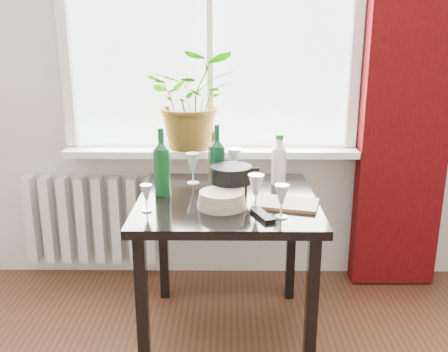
{
  "coord_description": "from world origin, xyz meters",
  "views": [
    {
      "loc": [
        0.11,
        -0.72,
        1.5
      ],
      "look_at": [
        0.08,
        1.55,
        0.85
      ],
      "focal_mm": 40.0,
      "sensor_mm": 36.0,
      "label": 1
    }
  ],
  "objects_px": {
    "wineglass_back_center": "(234,164)",
    "tv_remote": "(263,215)",
    "bottle_amber": "(214,156)",
    "wineglass_front_left": "(147,198)",
    "cutting_board": "(286,204)",
    "potted_plant": "(193,100)",
    "wineglass_back_left": "(193,168)",
    "wineglass_far_right": "(281,201)",
    "wine_bottle_left": "(162,161)",
    "table": "(227,216)",
    "cleaning_bottle": "(279,159)",
    "fondue_pot": "(231,182)",
    "radiator": "(91,220)",
    "wine_bottle_right": "(217,157)",
    "plate_stack": "(222,200)",
    "wineglass_front_right": "(256,192)"
  },
  "relations": [
    {
      "from": "table",
      "to": "plate_stack",
      "type": "distance_m",
      "value": 0.19
    },
    {
      "from": "wine_bottle_right",
      "to": "cutting_board",
      "type": "xyz_separation_m",
      "value": [
        0.32,
        -0.24,
        -0.16
      ]
    },
    {
      "from": "wineglass_back_left",
      "to": "fondue_pot",
      "type": "relative_size",
      "value": 0.73
    },
    {
      "from": "wine_bottle_right",
      "to": "wineglass_back_center",
      "type": "bearing_deg",
      "value": 60.79
    },
    {
      "from": "bottle_amber",
      "to": "wineglass_far_right",
      "type": "relative_size",
      "value": 1.8
    },
    {
      "from": "wineglass_far_right",
      "to": "cutting_board",
      "type": "xyz_separation_m",
      "value": [
        0.04,
        0.16,
        -0.07
      ]
    },
    {
      "from": "wine_bottle_left",
      "to": "fondue_pot",
      "type": "height_order",
      "value": "wine_bottle_left"
    },
    {
      "from": "cleaning_bottle",
      "to": "wineglass_front_left",
      "type": "distance_m",
      "value": 0.76
    },
    {
      "from": "table",
      "to": "wineglass_back_left",
      "type": "distance_m",
      "value": 0.34
    },
    {
      "from": "wineglass_front_left",
      "to": "cutting_board",
      "type": "xyz_separation_m",
      "value": [
        0.63,
        0.09,
        -0.05
      ]
    },
    {
      "from": "cutting_board",
      "to": "wineglass_front_right",
      "type": "bearing_deg",
      "value": -152.79
    },
    {
      "from": "radiator",
      "to": "wineglass_front_left",
      "type": "relative_size",
      "value": 6.45
    },
    {
      "from": "wineglass_far_right",
      "to": "cutting_board",
      "type": "relative_size",
      "value": 0.52
    },
    {
      "from": "potted_plant",
      "to": "plate_stack",
      "type": "xyz_separation_m",
      "value": [
        0.18,
        -0.76,
        -0.35
      ]
    },
    {
      "from": "wine_bottle_right",
      "to": "wineglass_front_left",
      "type": "bearing_deg",
      "value": -132.66
    },
    {
      "from": "wine_bottle_right",
      "to": "plate_stack",
      "type": "xyz_separation_m",
      "value": [
        0.03,
        -0.28,
        -0.13
      ]
    },
    {
      "from": "wine_bottle_left",
      "to": "wineglass_back_left",
      "type": "xyz_separation_m",
      "value": [
        0.13,
        0.19,
        -0.09
      ]
    },
    {
      "from": "bottle_amber",
      "to": "cutting_board",
      "type": "relative_size",
      "value": 0.93
    },
    {
      "from": "wineglass_far_right",
      "to": "cleaning_bottle",
      "type": "bearing_deg",
      "value": 85.93
    },
    {
      "from": "fondue_pot",
      "to": "cutting_board",
      "type": "height_order",
      "value": "fondue_pot"
    },
    {
      "from": "cleaning_bottle",
      "to": "cutting_board",
      "type": "distance_m",
      "value": 0.36
    },
    {
      "from": "cleaning_bottle",
      "to": "wineglass_far_right",
      "type": "relative_size",
      "value": 1.74
    },
    {
      "from": "table",
      "to": "wineglass_front_right",
      "type": "bearing_deg",
      "value": -54.89
    },
    {
      "from": "radiator",
      "to": "fondue_pot",
      "type": "bearing_deg",
      "value": -35.55
    },
    {
      "from": "potted_plant",
      "to": "table",
      "type": "bearing_deg",
      "value": -71.99
    },
    {
      "from": "radiator",
      "to": "table",
      "type": "distance_m",
      "value": 1.09
    },
    {
      "from": "wineglass_front_right",
      "to": "tv_remote",
      "type": "bearing_deg",
      "value": -72.87
    },
    {
      "from": "wineglass_back_left",
      "to": "wineglass_front_left",
      "type": "height_order",
      "value": "wineglass_back_left"
    },
    {
      "from": "plate_stack",
      "to": "tv_remote",
      "type": "height_order",
      "value": "plate_stack"
    },
    {
      "from": "potted_plant",
      "to": "wineglass_back_left",
      "type": "distance_m",
      "value": 0.49
    },
    {
      "from": "plate_stack",
      "to": "wineglass_back_center",
      "type": "bearing_deg",
      "value": 82.04
    },
    {
      "from": "radiator",
      "to": "potted_plant",
      "type": "bearing_deg",
      "value": -1.09
    },
    {
      "from": "wine_bottle_right",
      "to": "wineglass_far_right",
      "type": "height_order",
      "value": "wine_bottle_right"
    },
    {
      "from": "potted_plant",
      "to": "bottle_amber",
      "type": "xyz_separation_m",
      "value": [
        0.13,
        -0.33,
        -0.25
      ]
    },
    {
      "from": "bottle_amber",
      "to": "potted_plant",
      "type": "bearing_deg",
      "value": 111.89
    },
    {
      "from": "wine_bottle_left",
      "to": "table",
      "type": "bearing_deg",
      "value": -7.55
    },
    {
      "from": "bottle_amber",
      "to": "cleaning_bottle",
      "type": "bearing_deg",
      "value": -9.5
    },
    {
      "from": "radiator",
      "to": "wineglass_back_center",
      "type": "height_order",
      "value": "wineglass_back_center"
    },
    {
      "from": "tv_remote",
      "to": "wine_bottle_right",
      "type": "bearing_deg",
      "value": 95.92
    },
    {
      "from": "potted_plant",
      "to": "cutting_board",
      "type": "xyz_separation_m",
      "value": [
        0.47,
        -0.72,
        -0.38
      ]
    },
    {
      "from": "bottle_amber",
      "to": "wineglass_front_left",
      "type": "bearing_deg",
      "value": -120.71
    },
    {
      "from": "potted_plant",
      "to": "wineglass_front_right",
      "type": "xyz_separation_m",
      "value": [
        0.33,
        -0.8,
        -0.3
      ]
    },
    {
      "from": "potted_plant",
      "to": "cutting_board",
      "type": "height_order",
      "value": "potted_plant"
    },
    {
      "from": "wineglass_back_center",
      "to": "tv_remote",
      "type": "height_order",
      "value": "wineglass_back_center"
    },
    {
      "from": "wine_bottle_right",
      "to": "table",
      "type": "bearing_deg",
      "value": -69.53
    },
    {
      "from": "wineglass_far_right",
      "to": "wineglass_front_left",
      "type": "distance_m",
      "value": 0.59
    },
    {
      "from": "radiator",
      "to": "wineglass_back_left",
      "type": "bearing_deg",
      "value": -30.64
    },
    {
      "from": "plate_stack",
      "to": "fondue_pot",
      "type": "bearing_deg",
      "value": 73.96
    },
    {
      "from": "potted_plant",
      "to": "wineglass_back_center",
      "type": "distance_m",
      "value": 0.5
    },
    {
      "from": "wine_bottle_left",
      "to": "fondue_pot",
      "type": "relative_size",
      "value": 1.48
    }
  ]
}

